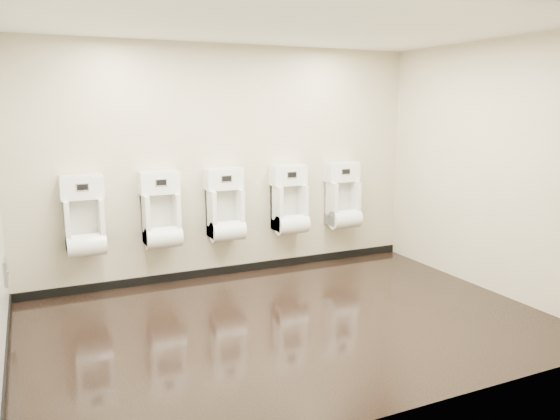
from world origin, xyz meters
The scene contains 13 objects.
ground centered at (0.00, 0.00, 0.00)m, with size 5.00×3.50×0.00m, color black.
ceiling centered at (0.00, 0.00, 2.80)m, with size 5.00×3.50×0.00m, color silver.
back_wall centered at (0.00, 1.75, 1.40)m, with size 5.00×0.02×2.80m, color #BFB698.
front_wall centered at (0.00, -1.75, 1.40)m, with size 5.00×0.02×2.80m, color #BFB698.
right_wall centered at (2.50, 0.00, 1.40)m, with size 0.02×3.50×2.80m, color #BFB698.
skirting_back centered at (0.00, 1.74, 0.05)m, with size 5.00×0.02×0.10m, color black.
skirting_left centered at (-2.49, 0.00, 0.05)m, with size 0.02×3.50×0.10m, color black.
access_panel centered at (-2.48, 1.20, 0.50)m, with size 0.04×0.25×0.25m.
urinal_0 centered at (-1.70, 1.60, 0.85)m, with size 0.46×0.34×0.86m.
urinal_1 centered at (-0.86, 1.60, 0.85)m, with size 0.46×0.34×0.86m.
urinal_2 centered at (-0.09, 1.60, 0.85)m, with size 0.46×0.34×0.86m.
urinal_3 centered at (0.77, 1.60, 0.85)m, with size 0.46×0.34×0.86m.
urinal_4 centered at (1.56, 1.60, 0.85)m, with size 0.46×0.34×0.86m.
Camera 1 is at (-2.20, -4.52, 2.09)m, focal length 35.00 mm.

